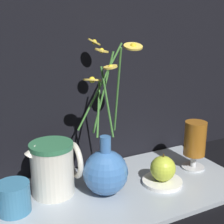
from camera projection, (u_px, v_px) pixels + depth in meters
ground_plane at (115, 194)px, 0.82m from camera, size 6.00×6.00×0.00m
shelf at (115, 192)px, 0.82m from camera, size 0.71×0.33×0.01m
vase_with_flowers at (105, 167)px, 0.79m from camera, size 0.15×0.19×0.38m
yellow_mug at (12, 198)px, 0.72m from camera, size 0.09×0.08×0.07m
ceramic_pitcher at (54, 166)px, 0.79m from camera, size 0.13×0.11×0.15m
tea_glass at (195, 141)px, 0.92m from camera, size 0.07×0.07×0.15m
saucer_plate at (162, 182)px, 0.85m from camera, size 0.11×0.11×0.01m
orange_fruit at (163, 168)px, 0.84m from camera, size 0.07×0.07×0.08m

